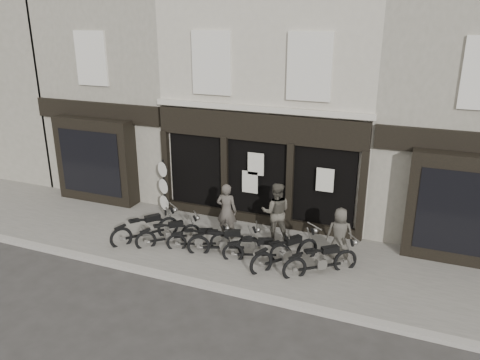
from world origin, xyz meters
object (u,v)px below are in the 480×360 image
at_px(motorcycle_0, 146,230).
at_px(motorcycle_3, 225,244).
at_px(motorcycle_4, 258,251).
at_px(motorcycle_6, 321,263).
at_px(man_right, 340,234).
at_px(man_left, 227,211).
at_px(advert_sign_post, 164,191).
at_px(motorcycle_5, 286,254).
at_px(motorcycle_2, 199,241).
at_px(motorcycle_1, 169,235).
at_px(man_centre, 276,212).

xyz_separation_m(motorcycle_0, motorcycle_3, (2.67, 0.10, -0.01)).
distance_m(motorcycle_4, motorcycle_6, 1.86).
relative_size(motorcycle_3, man_right, 1.33).
distance_m(man_left, advert_sign_post, 2.82).
bearing_deg(motorcycle_0, motorcycle_5, -51.58).
bearing_deg(motorcycle_3, motorcycle_2, 158.47).
xyz_separation_m(motorcycle_3, man_right, (3.19, 0.99, 0.48)).
xyz_separation_m(motorcycle_5, motorcycle_6, (1.04, -0.06, -0.02)).
distance_m(motorcycle_1, motorcycle_4, 2.91).
relative_size(motorcycle_1, motorcycle_6, 0.88).
bearing_deg(man_centre, advert_sign_post, -22.75).
distance_m(man_centre, advert_sign_post, 4.23).
xyz_separation_m(motorcycle_1, motorcycle_5, (3.73, 0.09, 0.05)).
distance_m(motorcycle_1, man_left, 1.93).
bearing_deg(motorcycle_0, motorcycle_3, -51.06).
height_order(motorcycle_2, motorcycle_3, motorcycle_3).
xyz_separation_m(man_right, advert_sign_post, (-6.29, 0.77, 0.17)).
xyz_separation_m(motorcycle_0, man_left, (2.29, 1.12, 0.59)).
bearing_deg(motorcycle_4, motorcycle_1, 160.75).
bearing_deg(motorcycle_1, motorcycle_4, -42.20).
bearing_deg(man_right, advert_sign_post, -21.02).
distance_m(man_right, advert_sign_post, 6.34).
height_order(man_right, advert_sign_post, advert_sign_post).
xyz_separation_m(motorcycle_2, man_centre, (1.96, 1.44, 0.70)).
xyz_separation_m(motorcycle_0, motorcycle_5, (4.55, 0.13, 0.01)).
bearing_deg(motorcycle_1, man_right, -31.46).
bearing_deg(motorcycle_2, advert_sign_post, 117.43).
height_order(motorcycle_4, man_centre, man_centre).
height_order(motorcycle_4, man_left, man_left).
height_order(motorcycle_1, man_left, man_left).
distance_m(motorcycle_0, man_left, 2.62).
relative_size(motorcycle_2, motorcycle_3, 0.87).
xyz_separation_m(motorcycle_0, motorcycle_4, (3.73, 0.10, -0.05)).
height_order(motorcycle_0, motorcycle_6, motorcycle_0).
relative_size(motorcycle_0, man_right, 1.25).
bearing_deg(motorcycle_2, motorcycle_4, -24.34).
height_order(motorcycle_4, motorcycle_5, motorcycle_5).
distance_m(motorcycle_1, motorcycle_3, 1.85).
distance_m(motorcycle_1, motorcycle_5, 3.73).
bearing_deg(man_right, man_centre, -25.84).
relative_size(motorcycle_3, motorcycle_4, 1.08).
bearing_deg(man_left, motorcycle_0, 20.77).
bearing_deg(motorcycle_4, motorcycle_3, 159.25).
height_order(man_centre, man_right, man_centre).
relative_size(motorcycle_2, man_right, 1.16).
xyz_separation_m(motorcycle_6, advert_sign_post, (-6.01, 1.80, 0.64)).
height_order(motorcycle_1, motorcycle_3, motorcycle_3).
bearing_deg(man_right, motorcycle_2, -0.10).
relative_size(man_right, advert_sign_post, 0.71).
height_order(motorcycle_3, motorcycle_5, motorcycle_5).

